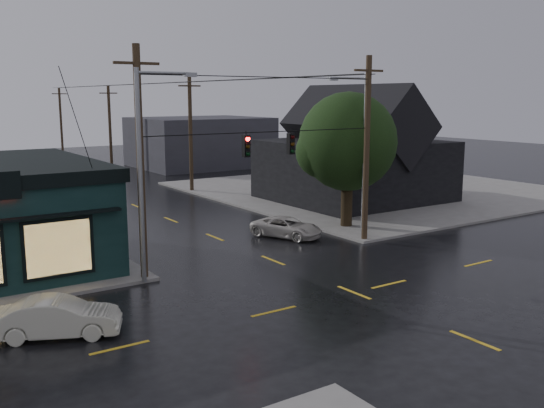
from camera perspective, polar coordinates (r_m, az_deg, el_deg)
ground_plane at (r=25.50m, az=7.72°, el=-8.26°), size 160.00×160.00×0.00m
sidewalk_ne at (r=53.08m, az=9.60°, el=1.37°), size 28.00×28.00×0.15m
ne_building at (r=47.02m, az=7.83°, el=5.71°), size 12.60×11.60×8.75m
corner_tree at (r=36.88m, az=7.16°, el=5.81°), size 5.95×5.95×8.14m
utility_pole_nw at (r=27.55m, az=-11.88°, el=-6.99°), size 2.00×0.32×10.15m
utility_pole_ne at (r=34.34m, az=8.67°, el=-3.48°), size 2.00×0.32×10.15m
utility_pole_far_a at (r=51.92m, az=-7.54°, el=1.15°), size 2.00×0.32×9.65m
utility_pole_far_b at (r=70.26m, az=-14.83°, el=3.22°), size 2.00×0.32×9.15m
utility_pole_far_c at (r=89.32m, az=-19.08°, el=4.41°), size 2.00×0.32×9.15m
span_signal_assembly at (r=29.52m, az=-0.30°, el=5.64°), size 13.00×0.48×1.23m
streetlight_nw at (r=26.82m, az=-11.91°, el=-7.46°), size 5.40×0.30×9.15m
streetlight_ne at (r=35.17m, az=8.50°, el=-3.15°), size 5.40×0.30×9.15m
bg_building_east at (r=70.95m, az=-6.84°, el=5.82°), size 14.00×12.00×5.60m
sedan_cream at (r=21.88m, az=-19.48°, el=-10.05°), size 4.31×2.99×1.35m
suv_silver at (r=34.82m, az=1.40°, el=-2.20°), size 3.47×4.61×1.16m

